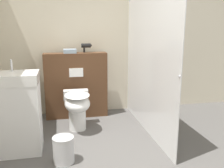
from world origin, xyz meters
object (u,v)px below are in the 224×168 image
object	(u,v)px
waste_bin	(64,150)
sink_vanity	(14,113)
hair_drier	(86,46)
toilet	(77,106)

from	to	relation	value
waste_bin	sink_vanity	bearing A→B (deg)	145.19
waste_bin	hair_drier	bearing A→B (deg)	73.57
hair_drier	waste_bin	bearing A→B (deg)	-106.43
toilet	waste_bin	bearing A→B (deg)	-104.29
toilet	waste_bin	distance (m)	0.92
toilet	sink_vanity	distance (m)	0.92
toilet	hair_drier	size ratio (longest dim) A/B	3.34
sink_vanity	hair_drier	world-z (taller)	hair_drier
hair_drier	waste_bin	xyz separation A→B (m)	(-0.44, -1.50, -1.03)
sink_vanity	waste_bin	world-z (taller)	sink_vanity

